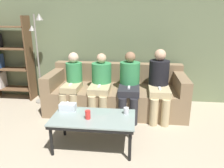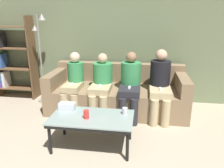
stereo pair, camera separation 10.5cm
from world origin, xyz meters
name	(u,v)px [view 1 (the left image)]	position (x,y,z in m)	size (l,w,h in m)	color
wall_back	(119,36)	(0.00, 3.77, 1.30)	(12.00, 0.06, 2.60)	#707F5B
couch	(116,94)	(0.00, 3.20, 0.30)	(2.44, 0.98, 0.81)	#897051
coffee_table	(93,120)	(-0.17, 1.93, 0.39)	(1.07, 0.59, 0.43)	#8C9E99
cup_near_left	(88,115)	(-0.23, 1.87, 0.49)	(0.07, 0.07, 0.11)	red
cup_near_right	(126,111)	(0.24, 2.07, 0.48)	(0.07, 0.07, 0.09)	silver
tissue_box	(68,107)	(-0.56, 2.09, 0.49)	(0.22, 0.12, 0.13)	silver
bookshelf	(5,60)	(-2.30, 3.54, 0.82)	(0.86, 0.32, 1.68)	brown
standing_lamp	(38,50)	(-1.51, 3.39, 1.05)	(0.31, 0.26, 1.72)	gray
seated_person_left_end	(73,82)	(-0.74, 2.97, 0.57)	(0.31, 0.63, 1.07)	tan
seated_person_mid_left	(101,82)	(-0.25, 2.98, 0.58)	(0.34, 0.69, 1.06)	tan
seated_person_mid_right	(129,82)	(0.25, 2.97, 0.59)	(0.34, 0.72, 1.10)	#28282D
seated_person_right_end	(159,82)	(0.74, 2.98, 0.62)	(0.34, 0.70, 1.15)	tan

